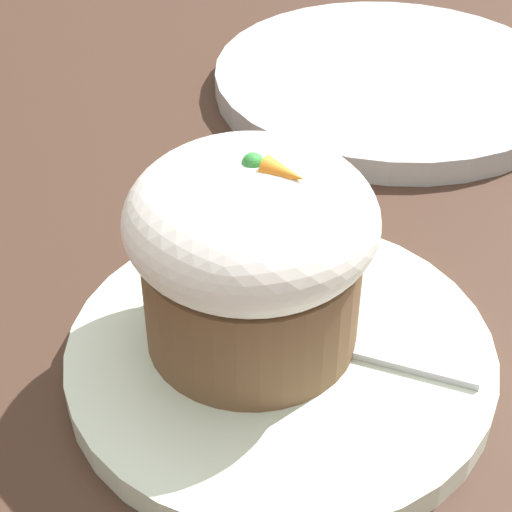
% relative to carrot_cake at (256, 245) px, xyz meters
% --- Properties ---
extents(ground_plane, '(4.00, 4.00, 0.00)m').
position_rel_carrot_cake_xyz_m(ground_plane, '(0.02, -0.00, -0.07)').
color(ground_plane, '#3D281E').
extents(dessert_plate, '(0.20, 0.20, 0.02)m').
position_rel_carrot_cake_xyz_m(dessert_plate, '(0.02, -0.00, -0.06)').
color(dessert_plate, silver).
rests_on(dessert_plate, ground_plane).
extents(carrot_cake, '(0.11, 0.11, 0.10)m').
position_rel_carrot_cake_xyz_m(carrot_cake, '(0.00, 0.00, 0.00)').
color(carrot_cake, brown).
rests_on(carrot_cake, dessert_plate).
extents(spoon, '(0.12, 0.04, 0.01)m').
position_rel_carrot_cake_xyz_m(spoon, '(0.02, 0.00, -0.05)').
color(spoon, '#B7B7BC').
rests_on(spoon, dessert_plate).
extents(side_plate, '(0.26, 0.26, 0.02)m').
position_rel_carrot_cake_xyz_m(side_plate, '(-0.05, 0.29, -0.06)').
color(side_plate, '#B2B7BC').
rests_on(side_plate, ground_plane).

